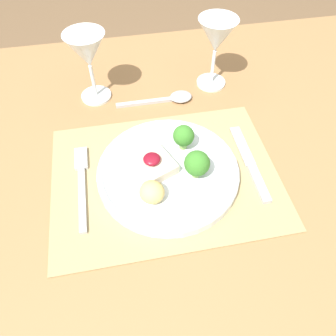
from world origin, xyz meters
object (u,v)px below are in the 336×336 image
knife (252,167)px  wine_glass_far (87,53)px  dinner_plate (168,170)px  spoon (172,98)px  fork (82,180)px  wine_glass_near (216,38)px

knife → wine_glass_far: 0.40m
dinner_plate → spoon: bearing=76.9°
dinner_plate → wine_glass_far: wine_glass_far is taller
knife → wine_glass_far: bearing=137.9°
fork → wine_glass_near: 0.41m
dinner_plate → fork: size_ratio=1.39×
dinner_plate → fork: 0.16m
fork → wine_glass_far: (0.04, 0.24, 0.11)m
spoon → wine_glass_near: bearing=22.0°
wine_glass_near → fork: bearing=-142.2°
dinner_plate → wine_glass_far: 0.30m
wine_glass_near → spoon: bearing=-157.2°
knife → spoon: (-0.11, 0.22, -0.00)m
wine_glass_near → wine_glass_far: (-0.27, 0.00, -0.00)m
fork → wine_glass_near: (0.31, 0.24, 0.11)m
spoon → wine_glass_near: (0.10, 0.04, 0.11)m
knife → spoon: spoon is taller
dinner_plate → knife: (0.16, -0.01, -0.01)m
fork → wine_glass_far: wine_glass_far is taller
knife → spoon: bearing=117.7°
fork → knife: size_ratio=1.00×
dinner_plate → wine_glass_near: size_ratio=1.64×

